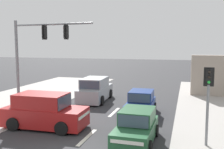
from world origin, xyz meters
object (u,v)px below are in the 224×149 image
suv_receding_far (95,90)px  traffic_signal_mast (34,51)px  suv_crossing_left (44,112)px  pedestal_signal_right_kerb (208,93)px  hatchback_oncoming_near (141,104)px  hatchback_kerbside_parked (136,128)px

suv_receding_far → traffic_signal_mast: bearing=-106.9°
suv_receding_far → suv_crossing_left: bearing=-92.8°
traffic_signal_mast → suv_crossing_left: traffic_signal_mast is taller
traffic_signal_mast → suv_receding_far: traffic_signal_mast is taller
traffic_signal_mast → pedestal_signal_right_kerb: traffic_signal_mast is taller
pedestal_signal_right_kerb → hatchback_oncoming_near: bearing=129.9°
traffic_signal_mast → pedestal_signal_right_kerb: size_ratio=1.69×
traffic_signal_mast → hatchback_oncoming_near: 7.48m
traffic_signal_mast → hatchback_kerbside_parked: 7.81m
hatchback_kerbside_parked → suv_crossing_left: size_ratio=0.80×
suv_receding_far → suv_crossing_left: size_ratio=1.01×
traffic_signal_mast → hatchback_kerbside_parked: bearing=-17.9°
pedestal_signal_right_kerb → suv_receding_far: size_ratio=0.77×
hatchback_kerbside_parked → hatchback_oncoming_near: (-0.64, 4.94, 0.00)m
suv_crossing_left → hatchback_oncoming_near: size_ratio=1.25×
hatchback_kerbside_parked → suv_crossing_left: bearing=172.1°
hatchback_kerbside_parked → hatchback_oncoming_near: size_ratio=1.00×
pedestal_signal_right_kerb → hatchback_oncoming_near: size_ratio=0.97×
hatchback_kerbside_parked → hatchback_oncoming_near: bearing=97.4°
hatchback_kerbside_parked → hatchback_oncoming_near: same height
traffic_signal_mast → pedestal_signal_right_kerb: 10.09m
traffic_signal_mast → hatchback_kerbside_parked: traffic_signal_mast is taller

